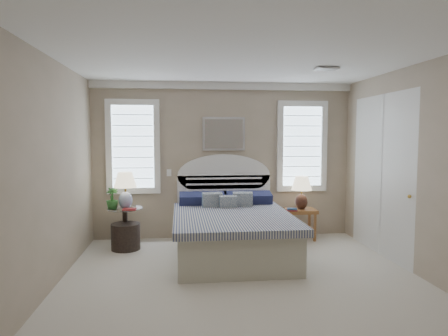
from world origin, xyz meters
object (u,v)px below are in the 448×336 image
at_px(side_table_left, 125,223).
at_px(floor_pot, 126,236).
at_px(lamp_left, 125,186).
at_px(bed, 231,229).
at_px(nightstand_right, 301,217).
at_px(lamp_right, 302,189).

height_order(side_table_left, floor_pot, side_table_left).
height_order(side_table_left, lamp_left, lamp_left).
relative_size(bed, nightstand_right, 4.29).
xyz_separation_m(side_table_left, floor_pot, (0.03, -0.18, -0.18)).
distance_m(bed, lamp_right, 1.56).
height_order(nightstand_right, lamp_right, lamp_right).
bearing_deg(side_table_left, lamp_left, -68.66).
relative_size(floor_pot, lamp_right, 0.79).
distance_m(nightstand_right, lamp_left, 2.99).
distance_m(nightstand_right, floor_pot, 2.94).
bearing_deg(lamp_right, floor_pot, -174.33).
relative_size(lamp_left, lamp_right, 1.03).
bearing_deg(bed, nightstand_right, 28.03).
height_order(bed, lamp_left, bed).
height_order(lamp_left, lamp_right, lamp_left).
distance_m(bed, side_table_left, 1.75).
relative_size(bed, side_table_left, 3.61).
bearing_deg(nightstand_right, lamp_right, 41.82).
xyz_separation_m(bed, nightstand_right, (1.30, 0.69, 0.00)).
bearing_deg(side_table_left, floor_pot, -80.80).
bearing_deg(bed, lamp_right, 28.12).
bearing_deg(lamp_left, side_table_left, 111.34).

